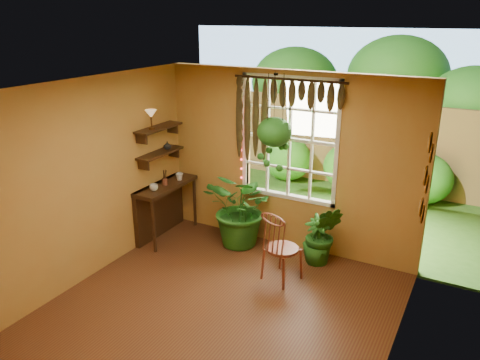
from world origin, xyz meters
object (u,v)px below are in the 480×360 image
object	(u,v)px
windsor_chair	(281,257)
hanging_basket	(274,133)
counter_ledge	(162,203)
potted_plant_mid	(323,235)
potted_plant_left	(243,209)

from	to	relation	value
windsor_chair	hanging_basket	bearing A→B (deg)	140.73
counter_ledge	potted_plant_mid	world-z (taller)	potted_plant_mid
hanging_basket	potted_plant_left	bearing A→B (deg)	177.26
windsor_chair	potted_plant_mid	world-z (taller)	windsor_chair
counter_ledge	hanging_basket	size ratio (longest dim) A/B	0.89
windsor_chair	potted_plant_left	world-z (taller)	potted_plant_left
counter_ledge	potted_plant_mid	size ratio (longest dim) A/B	1.31
counter_ledge	potted_plant_mid	distance (m)	2.64
potted_plant_mid	potted_plant_left	bearing A→B (deg)	-177.99
counter_ledge	windsor_chair	size ratio (longest dim) A/B	1.02
counter_ledge	potted_plant_mid	bearing A→B (deg)	7.30
counter_ledge	hanging_basket	world-z (taller)	hanging_basket
potted_plant_left	counter_ledge	bearing A→B (deg)	-167.75
hanging_basket	potted_plant_mid	bearing A→B (deg)	5.14
potted_plant_mid	hanging_basket	distance (m)	1.61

